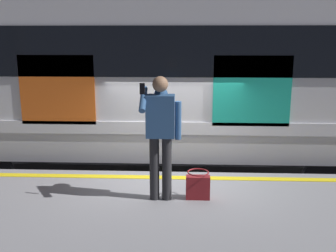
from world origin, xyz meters
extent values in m
plane|color=#3D3D3F|center=(0.00, 0.00, 0.00)|extent=(24.00, 24.00, 0.00)
cube|color=yellow|center=(0.00, 0.30, 0.97)|extent=(12.93, 0.16, 0.01)
cube|color=slate|center=(0.00, -1.28, 0.08)|extent=(17.15, 0.08, 0.16)
cube|color=slate|center=(0.00, -2.72, 0.08)|extent=(17.15, 0.08, 0.16)
cube|color=silver|center=(0.36, -2.00, 2.50)|extent=(10.11, 3.04, 3.09)
cube|color=black|center=(0.36, -0.47, 3.04)|extent=(9.60, 0.03, 0.90)
cube|color=silver|center=(0.36, -0.47, 1.65)|extent=(9.60, 0.03, 0.24)
cube|color=#19A58C|center=(-1.40, -0.46, 2.34)|extent=(1.39, 0.02, 1.27)
cube|color=#D85919|center=(2.13, -0.46, 2.34)|extent=(1.39, 0.02, 1.27)
cylinder|color=black|center=(3.65, -3.22, 0.58)|extent=(0.84, 0.12, 0.84)
cylinder|color=black|center=(-2.92, -0.79, 0.58)|extent=(0.84, 0.12, 0.84)
cylinder|color=black|center=(-2.92, -3.22, 0.58)|extent=(0.84, 0.12, 0.84)
cylinder|color=#262628|center=(0.05, 1.18, 1.44)|extent=(0.14, 0.14, 0.94)
cylinder|color=#262628|center=(0.23, 1.18, 1.44)|extent=(0.14, 0.14, 0.94)
cube|color=#2D517F|center=(0.14, 1.18, 2.21)|extent=(0.40, 0.24, 0.60)
sphere|color=#2D517F|center=(0.14, 1.02, 2.49)|extent=(0.20, 0.20, 0.20)
sphere|color=#997051|center=(0.14, 1.18, 2.66)|extent=(0.22, 0.22, 0.22)
cylinder|color=#2D517F|center=(-0.11, 1.18, 2.15)|extent=(0.09, 0.09, 0.54)
cylinder|color=#2D517F|center=(0.37, 1.26, 2.46)|extent=(0.09, 0.42, 0.33)
cube|color=black|center=(0.37, 1.36, 2.62)|extent=(0.07, 0.02, 0.15)
cube|color=maroon|center=(-0.41, 1.14, 1.14)|extent=(0.35, 0.14, 0.35)
torus|color=maroon|center=(-0.41, 1.14, 1.38)|extent=(0.32, 0.32, 0.02)
camera|label=1|loc=(-0.21, 6.53, 3.32)|focal=41.70mm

